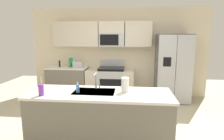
{
  "coord_description": "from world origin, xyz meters",
  "views": [
    {
      "loc": [
        0.37,
        -3.55,
        1.81
      ],
      "look_at": [
        -0.03,
        0.6,
        1.05
      ],
      "focal_mm": 30.41,
      "sensor_mm": 36.0,
      "label": 1
    }
  ],
  "objects": [
    {
      "name": "bottle_teal",
      "position": [
        -1.32,
        1.78,
        1.04
      ],
      "size": [
        0.06,
        0.06,
        0.28
      ],
      "primitive_type": "cylinder",
      "color": "teal",
      "rests_on": "back_counter"
    },
    {
      "name": "island_counter",
      "position": [
        -0.12,
        -0.62,
        0.45
      ],
      "size": [
        2.32,
        0.8,
        0.9
      ],
      "color": "slate",
      "rests_on": "ground"
    },
    {
      "name": "refrigerator",
      "position": [
        1.53,
        1.73,
        0.93
      ],
      "size": [
        0.9,
        0.76,
        1.85
      ],
      "color": "#4C4F54",
      "rests_on": "ground"
    },
    {
      "name": "kitchen_wall_unit",
      "position": [
        -0.14,
        2.08,
        1.47
      ],
      "size": [
        5.2,
        0.43,
        2.6
      ],
      "color": "beige",
      "rests_on": "ground"
    },
    {
      "name": "sink_faucet",
      "position": [
        -0.21,
        -0.43,
        1.07
      ],
      "size": [
        0.09,
        0.21,
        0.28
      ],
      "color": "#B7BABF",
      "rests_on": "island_counter"
    },
    {
      "name": "paper_towel_roll",
      "position": [
        0.29,
        -0.55,
        1.02
      ],
      "size": [
        0.12,
        0.12,
        0.24
      ],
      "primitive_type": "cylinder",
      "color": "white",
      "rests_on": "island_counter"
    },
    {
      "name": "back_counter",
      "position": [
        -1.48,
        1.8,
        0.45
      ],
      "size": [
        1.17,
        0.63,
        0.9
      ],
      "color": "slate",
      "rests_on": "ground"
    },
    {
      "name": "pepper_mill",
      "position": [
        -1.7,
        1.8,
        0.99
      ],
      "size": [
        0.05,
        0.05,
        0.19
      ],
      "primitive_type": "cylinder",
      "color": "black",
      "rests_on": "back_counter"
    },
    {
      "name": "drink_cup_purple",
      "position": [
        -0.98,
        -0.86,
        0.99
      ],
      "size": [
        0.08,
        0.08,
        0.29
      ],
      "color": "purple",
      "rests_on": "island_counter"
    },
    {
      "name": "toaster",
      "position": [
        -1.14,
        1.75,
        0.99
      ],
      "size": [
        0.28,
        0.16,
        0.18
      ],
      "color": "#B7BABF",
      "rests_on": "back_counter"
    },
    {
      "name": "ground_plane",
      "position": [
        0.0,
        0.0,
        0.0
      ],
      "size": [
        9.0,
        9.0,
        0.0
      ],
      "primitive_type": "plane",
      "color": "beige",
      "rests_on": "ground"
    },
    {
      "name": "soap_dispenser",
      "position": [
        -0.47,
        -0.66,
        0.97
      ],
      "size": [
        0.06,
        0.06,
        0.17
      ],
      "color": "#4C8CD8",
      "rests_on": "island_counter"
    },
    {
      "name": "bottle_green",
      "position": [
        -1.38,
        1.75,
        1.04
      ],
      "size": [
        0.07,
        0.07,
        0.28
      ],
      "primitive_type": "cylinder",
      "color": "green",
      "rests_on": "back_counter"
    },
    {
      "name": "range_oven",
      "position": [
        -0.21,
        1.8,
        0.44
      ],
      "size": [
        1.36,
        0.61,
        1.1
      ],
      "color": "#B7BABF",
      "rests_on": "ground"
    }
  ]
}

